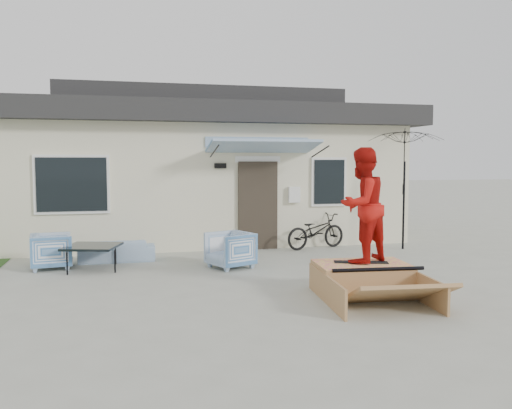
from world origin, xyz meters
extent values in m
plane|color=#9B9D8F|center=(0.00, 0.00, 0.00)|extent=(90.00, 90.00, 0.00)
cube|color=beige|center=(0.00, 8.00, 1.50)|extent=(10.00, 7.00, 3.00)
cube|color=black|center=(0.00, 8.00, 3.25)|extent=(10.80, 7.80, 0.50)
cube|color=black|center=(0.00, 8.00, 3.80)|extent=(7.50, 4.50, 0.60)
cube|color=#312920|center=(1.00, 4.46, 1.05)|extent=(0.95, 0.08, 2.10)
cube|color=white|center=(-3.20, 4.47, 1.60)|extent=(1.60, 0.06, 1.30)
cube|color=white|center=(2.80, 4.47, 1.60)|extent=(0.90, 0.06, 1.20)
cube|color=teal|center=(1.00, 3.95, 2.45)|extent=(2.50, 1.09, 0.29)
imported|color=teal|center=(-2.26, 3.69, 0.31)|extent=(1.57, 0.47, 0.61)
imported|color=teal|center=(-3.50, 3.15, 0.39)|extent=(0.79, 0.84, 0.77)
imported|color=teal|center=(-0.08, 2.39, 0.40)|extent=(0.97, 0.99, 0.79)
cube|color=black|center=(-2.72, 2.90, 0.24)|extent=(1.19, 1.19, 0.48)
imported|color=black|center=(2.38, 4.21, 0.52)|extent=(1.71, 0.99, 1.04)
cylinder|color=black|center=(4.40, 3.67, 1.05)|extent=(0.05, 0.05, 2.10)
imported|color=black|center=(4.40, 3.67, 1.75)|extent=(2.13, 2.03, 0.90)
cube|color=black|center=(1.57, -0.07, 0.51)|extent=(0.88, 0.47, 0.05)
imported|color=#B6130D|center=(1.57, -0.07, 1.45)|extent=(1.11, 1.02, 1.83)
camera|label=1|loc=(-2.09, -7.93, 2.12)|focal=37.75mm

